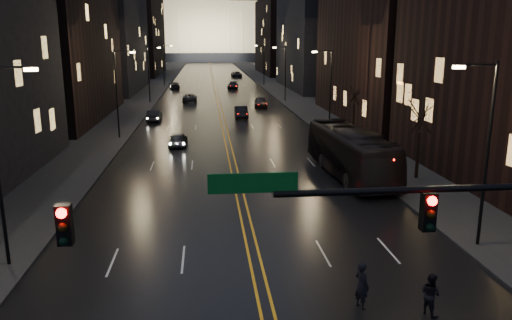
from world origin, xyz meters
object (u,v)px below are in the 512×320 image
object	(u,v)px
pedestrian_a	(362,286)
pedestrian_b	(430,294)
oncoming_car_b	(154,116)
receding_car_a	(241,112)
bus	(350,152)
oncoming_car_a	(178,139)

from	to	relation	value
pedestrian_a	pedestrian_b	distance (m)	2.48
oncoming_car_b	receding_car_a	size ratio (longest dim) A/B	0.97
bus	oncoming_car_b	size ratio (longest dim) A/B	2.89
bus	pedestrian_b	distance (m)	19.54
bus	receding_car_a	size ratio (longest dim) A/B	2.81
oncoming_car_b	receding_car_a	world-z (taller)	receding_car_a
oncoming_car_a	pedestrian_b	size ratio (longest dim) A/B	2.49
receding_car_a	pedestrian_b	xyz separation A→B (m)	(3.45, -48.60, 0.06)
receding_car_a	pedestrian_a	world-z (taller)	pedestrian_a
receding_car_a	pedestrian_a	distance (m)	47.93
oncoming_car_a	pedestrian_a	world-z (taller)	pedestrian_a
pedestrian_b	receding_car_a	bearing A→B (deg)	-22.27
oncoming_car_a	pedestrian_b	bearing A→B (deg)	110.75
oncoming_car_b	pedestrian_a	xyz separation A→B (m)	(12.07, -45.97, 0.19)
pedestrian_a	pedestrian_b	size ratio (longest dim) A/B	1.13
bus	oncoming_car_b	xyz separation A→B (m)	(-17.00, 27.30, -1.05)
oncoming_car_a	pedestrian_a	xyz separation A→B (m)	(8.35, -30.49, 0.23)
bus	pedestrian_b	bearing A→B (deg)	-100.89
oncoming_car_a	oncoming_car_b	world-z (taller)	oncoming_car_b
pedestrian_a	oncoming_car_a	bearing A→B (deg)	-8.83
receding_car_a	pedestrian_a	size ratio (longest dim) A/B	2.47
receding_car_a	pedestrian_b	size ratio (longest dim) A/B	2.80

